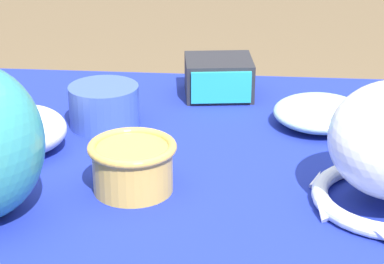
# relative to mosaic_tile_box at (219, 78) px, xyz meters

# --- Properties ---
(display_table) EXTENTS (1.33, 0.76, 0.76)m
(display_table) POSITION_rel_mosaic_tile_box_xyz_m (0.02, -0.28, -0.11)
(display_table) COLOR brown
(display_table) RESTS_ON ground_plane
(mosaic_tile_box) EXTENTS (0.13, 0.13, 0.07)m
(mosaic_tile_box) POSITION_rel_mosaic_tile_box_xyz_m (0.00, 0.00, 0.00)
(mosaic_tile_box) COLOR #232328
(mosaic_tile_box) RESTS_ON display_table
(bowl_shallow_ivory) EXTENTS (0.13, 0.13, 0.07)m
(bowl_shallow_ivory) POSITION_rel_mosaic_tile_box_xyz_m (-0.28, -0.27, -0.00)
(bowl_shallow_ivory) COLOR white
(bowl_shallow_ivory) RESTS_ON display_table
(bowl_shallow_celadon) EXTENTS (0.15, 0.15, 0.05)m
(bowl_shallow_celadon) POSITION_rel_mosaic_tile_box_xyz_m (0.17, -0.13, -0.01)
(bowl_shallow_celadon) COLOR #A8CCB7
(bowl_shallow_celadon) RESTS_ON display_table
(pot_squat_cobalt) EXTENTS (0.11, 0.11, 0.07)m
(pot_squat_cobalt) POSITION_rel_mosaic_tile_box_xyz_m (-0.18, -0.16, -0.00)
(pot_squat_cobalt) COLOR #3851A8
(pot_squat_cobalt) RESTS_ON display_table
(cup_wide_ochre) EXTENTS (0.12, 0.12, 0.07)m
(cup_wide_ochre) POSITION_rel_mosaic_tile_box_xyz_m (-0.10, -0.38, 0.00)
(cup_wide_ochre) COLOR gold
(cup_wide_ochre) RESTS_ON display_table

